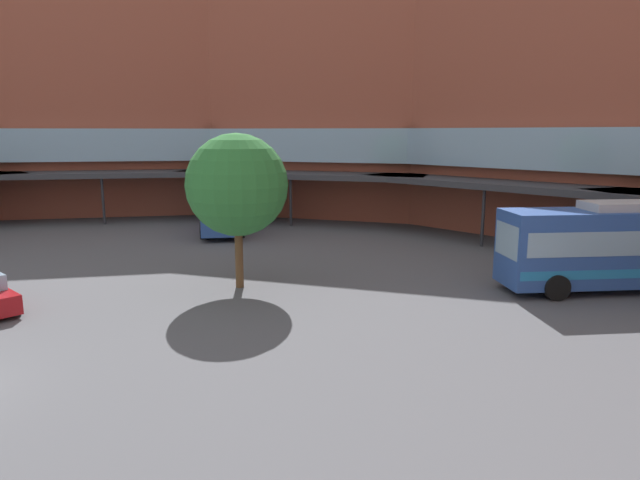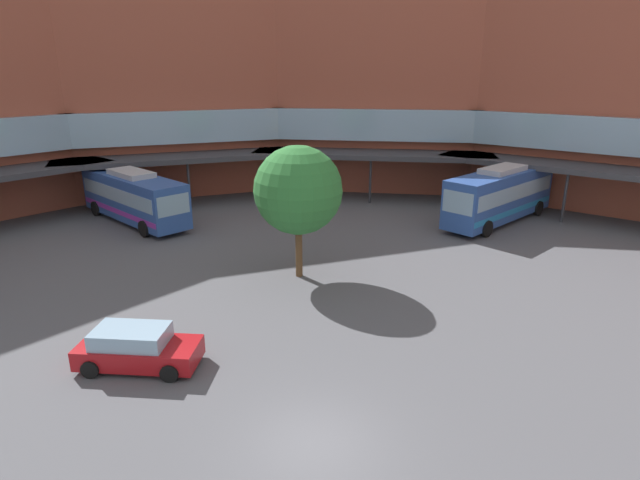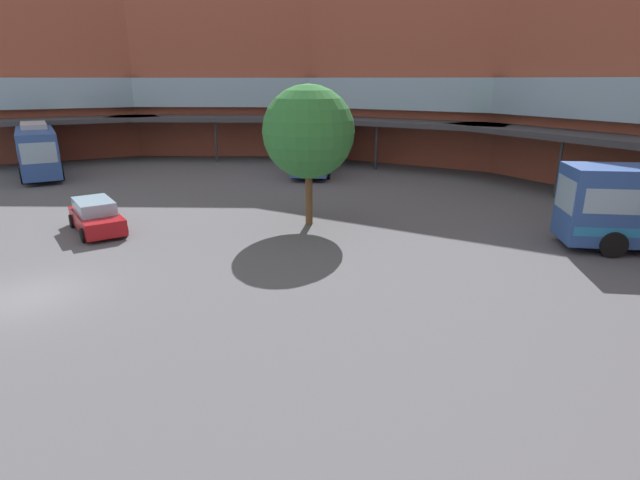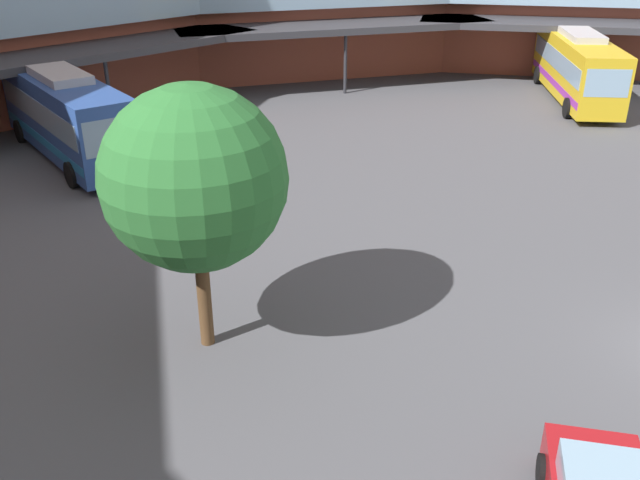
# 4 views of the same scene
# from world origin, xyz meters

# --- Properties ---
(bus_1) EXTENTS (12.07, 4.71, 3.94)m
(bus_1) POSITION_xyz_m (26.46, 2.24, 1.99)
(bus_1) COLOR gold
(bus_1) RESTS_ON ground
(bus_2) EXTENTS (8.70, 10.18, 3.97)m
(bus_2) POSITION_xyz_m (9.36, 24.85, 2.01)
(bus_2) COLOR #2D519E
(bus_2) RESTS_ON ground
(plaza_tree) EXTENTS (4.52, 4.52, 6.92)m
(plaza_tree) POSITION_xyz_m (-2.81, 12.77, 4.65)
(plaza_tree) COLOR brown
(plaza_tree) RESTS_ON ground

